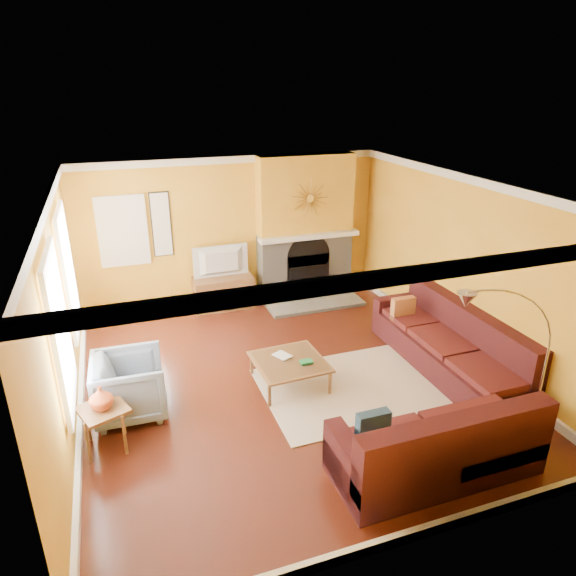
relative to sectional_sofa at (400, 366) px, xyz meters
name	(u,v)px	position (x,y,z in m)	size (l,w,h in m)	color
floor	(286,379)	(-1.27, 0.88, -0.46)	(5.50, 6.00, 0.02)	#572012
ceiling	(286,187)	(-1.27, 0.88, 2.26)	(5.50, 6.00, 0.02)	white
wall_back	(232,231)	(-1.27, 3.89, 0.90)	(5.50, 0.02, 2.70)	gold
wall_front	(409,425)	(-1.27, -2.13, 0.90)	(5.50, 0.02, 2.70)	gold
wall_left	(60,321)	(-4.03, 0.88, 0.90)	(0.02, 6.00, 2.70)	gold
wall_right	(462,267)	(1.49, 0.88, 0.90)	(0.02, 6.00, 2.70)	gold
baseboard	(286,375)	(-1.27, 0.88, -0.39)	(5.50, 6.00, 0.12)	white
crown_molding	(286,193)	(-1.27, 0.88, 2.19)	(5.50, 6.00, 0.12)	white
window_left_near	(67,271)	(-3.99, 2.18, 1.05)	(0.06, 1.22, 1.72)	white
window_left_far	(58,331)	(-3.99, 0.28, 1.05)	(0.06, 1.22, 1.72)	white
window_back	(123,231)	(-3.17, 3.84, 1.10)	(0.82, 0.06, 1.22)	white
wall_art	(161,225)	(-2.52, 3.85, 1.15)	(0.34, 0.04, 1.14)	white
fireplace	(305,228)	(0.08, 3.68, 0.90)	(1.80, 0.40, 2.70)	gray
mantel	(310,236)	(0.08, 3.44, 0.80)	(1.92, 0.22, 0.08)	white
hearth	(315,303)	(0.08, 3.13, -0.42)	(1.80, 0.70, 0.06)	gray
sunburst	(310,199)	(0.08, 3.45, 1.50)	(0.70, 0.04, 0.70)	olive
rug	(352,388)	(-0.50, 0.36, -0.44)	(2.40, 1.80, 0.02)	beige
sectional_sofa	(400,366)	(0.00, 0.00, 0.00)	(2.96, 3.64, 0.90)	#3E1316
coffee_table	(289,372)	(-1.27, 0.75, -0.26)	(0.94, 0.94, 0.37)	white
media_console	(224,292)	(-1.55, 3.59, -0.15)	(1.08, 0.49, 0.59)	brown
tv	(222,262)	(-1.55, 3.59, 0.43)	(1.00, 0.13, 0.58)	black
subwoofer	(250,295)	(-1.02, 3.66, -0.30)	(0.30, 0.30, 0.30)	white
armchair	(130,386)	(-3.37, 0.78, -0.05)	(0.85, 0.87, 0.79)	gray
side_table	(106,428)	(-3.68, 0.19, -0.18)	(0.48, 0.48, 0.53)	brown
vase	(101,398)	(-3.68, 0.19, 0.22)	(0.27, 0.27, 0.28)	#CB4D21
book	(278,358)	(-1.41, 0.84, -0.07)	(0.18, 0.24, 0.02)	white
arc_lamp	(505,373)	(0.45, -1.31, 0.56)	(1.30, 0.36, 2.03)	silver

